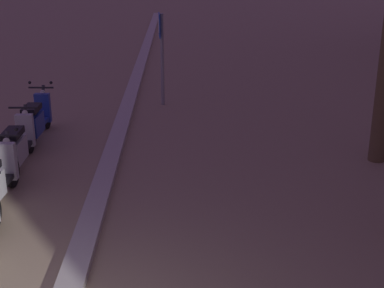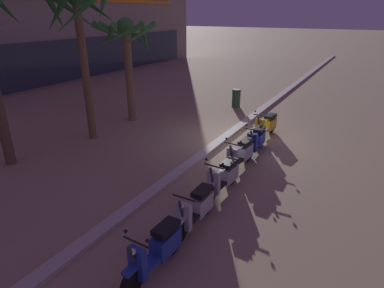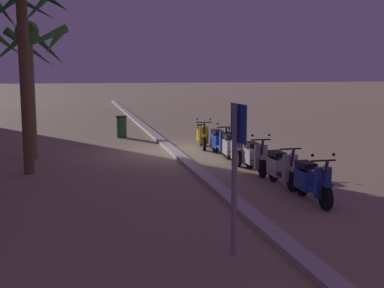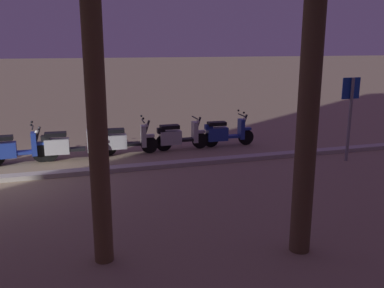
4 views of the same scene
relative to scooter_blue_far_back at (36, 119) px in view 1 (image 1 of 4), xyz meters
The scene contains 3 objects.
scooter_blue_far_back is the anchor object (origin of this frame).
scooter_silver_mid_centre 1.61m from the scooter_blue_far_back, ahead, with size 1.73×0.56×1.04m.
crossing_sign 3.97m from the scooter_blue_far_back, 135.89° to the left, with size 0.60×0.13×2.40m.
Camera 1 is at (4.56, 1.63, 4.08)m, focal length 52.49 mm.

